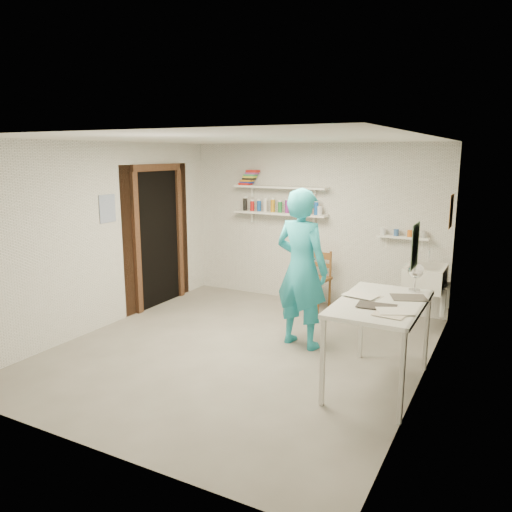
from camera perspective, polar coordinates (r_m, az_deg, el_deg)
The scene contains 27 objects.
floor at distance 5.92m, azimuth -1.84°, elevation -10.81°, with size 4.00×4.50×0.02m, color slate.
ceiling at distance 5.47m, azimuth -2.01°, elevation 13.32°, with size 4.00×4.50×0.02m, color silver.
wall_back at distance 7.59m, azimuth 6.57°, elevation 3.62°, with size 4.00×0.02×2.40m, color silver.
wall_front at distance 3.83m, azimuth -18.96°, elevation -4.93°, with size 4.00×0.02×2.40m, color silver.
wall_left at distance 6.78m, azimuth -16.87°, elevation 2.24°, with size 0.02×4.50×2.40m, color silver.
wall_right at distance 4.91m, azimuth 18.91°, elevation -1.33°, with size 0.02×4.50×2.40m, color silver.
doorway_recess at distance 7.57m, azimuth -11.12°, elevation 1.93°, with size 0.02×0.90×2.00m, color black.
corridor_box at distance 8.02m, azimuth -15.10°, elevation 2.65°, with size 1.40×1.50×2.10m, color brown.
door_lintel at distance 7.45m, azimuth -11.31°, elevation 9.89°, with size 0.06×1.05×0.10m, color brown.
door_jamb_near at distance 7.18m, azimuth -13.48°, elevation 1.30°, with size 0.06×0.10×2.00m, color brown.
door_jamb_far at distance 7.95m, azimuth -8.75°, elevation 2.47°, with size 0.06×0.10×2.00m, color brown.
shelf_lower at distance 7.64m, azimuth 2.73°, elevation 4.88°, with size 1.50×0.22×0.03m, color white.
shelf_upper at distance 7.61m, azimuth 2.76°, elevation 7.87°, with size 1.50×0.22×0.03m, color white.
ledge_shelf at distance 7.14m, azimuth 16.43°, elevation 2.07°, with size 0.70×0.14×0.03m, color white.
poster_left at distance 6.75m, azimuth -16.61°, elevation 5.22°, with size 0.01×0.28×0.36m, color #334C7F.
poster_right_a at distance 6.63m, azimuth 21.42°, elevation 4.79°, with size 0.01×0.34×0.42m, color #995933.
poster_right_b at distance 4.33m, azimuth 17.72°, elevation 1.11°, with size 0.01×0.30×0.38m, color #3F724C.
belfast_sink at distance 6.70m, azimuth 18.76°, elevation -2.35°, with size 0.48×0.60×0.30m, color white.
man at distance 5.81m, azimuth 5.22°, elevation -1.46°, with size 0.68×0.45×1.87m, color #25A9BD.
wall_clock at distance 5.97m, azimuth 5.67°, elevation 1.92°, with size 0.34×0.34×0.04m, color #C6BB87.
wooden_chair at distance 7.30m, azimuth 6.53°, elevation -2.60°, with size 0.43×0.41×0.92m, color brown.
work_table at distance 5.05m, azimuth 13.84°, elevation -9.79°, with size 0.78×1.30×0.87m, color silver.
desk_lamp at distance 5.31m, azimuth 17.79°, elevation -1.59°, with size 0.16×0.16×0.16m, color silver.
spray_cans at distance 7.63m, azimuth 2.74°, elevation 5.63°, with size 1.34×0.06×0.17m.
book_stack at distance 7.84m, azimuth -0.78°, elevation 8.93°, with size 0.32×0.14×0.22m.
ledge_pots at distance 7.13m, azimuth 16.46°, elevation 2.55°, with size 0.48×0.07×0.09m.
papers at distance 4.91m, azimuth 14.09°, elevation -4.95°, with size 0.30×0.22×0.02m.
Camera 1 is at (2.71, -4.75, 2.25)m, focal length 35.00 mm.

